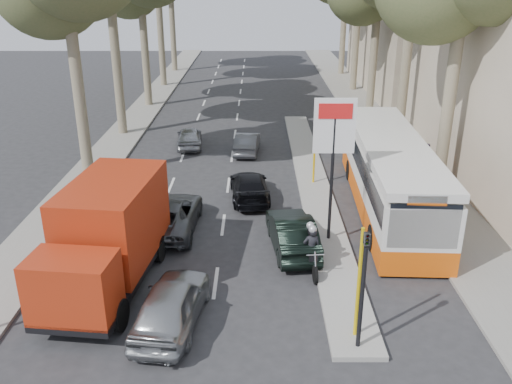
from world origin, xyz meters
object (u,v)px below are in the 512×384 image
(motorcycle, at_px, (311,248))
(silver_hatchback, at_px, (171,304))
(dark_hatchback, at_px, (292,233))
(city_bus, at_px, (390,173))
(red_truck, at_px, (108,235))

(motorcycle, bearing_deg, silver_hatchback, -148.31)
(motorcycle, bearing_deg, dark_hatchback, 105.55)
(silver_hatchback, height_order, city_bus, city_bus)
(city_bus, relative_size, motorcycle, 5.80)
(red_truck, distance_m, motorcycle, 6.81)
(dark_hatchback, bearing_deg, silver_hatchback, 44.30)
(silver_hatchback, bearing_deg, dark_hatchback, -121.62)
(red_truck, bearing_deg, silver_hatchback, -37.61)
(dark_hatchback, xyz_separation_m, red_truck, (-6.11, -2.46, 1.13))
(silver_hatchback, relative_size, red_truck, 0.62)
(motorcycle, bearing_deg, city_bus, 48.53)
(silver_hatchback, relative_size, dark_hatchback, 1.00)
(red_truck, bearing_deg, motorcycle, 15.21)
(dark_hatchback, height_order, motorcycle, motorcycle)
(red_truck, xyz_separation_m, city_bus, (10.51, 6.26, -0.15))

